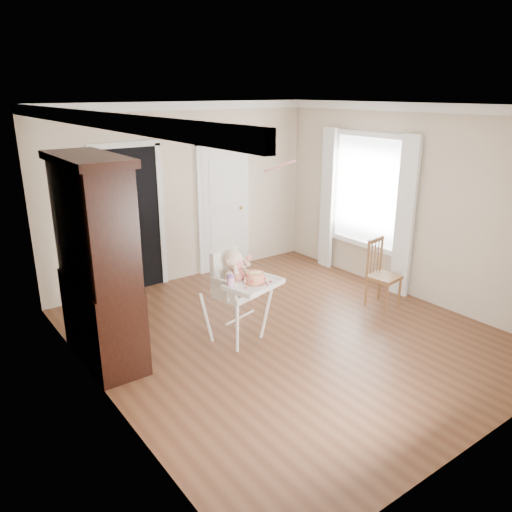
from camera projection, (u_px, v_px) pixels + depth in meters
floor at (286, 334)px, 6.14m from camera, size 5.00×5.00×0.00m
ceiling at (291, 105)px, 5.29m from camera, size 5.00×5.00×0.00m
wall_back at (184, 194)px, 7.63m from camera, size 4.50×0.00×4.50m
wall_left at (95, 267)px, 4.45m from camera, size 0.00×5.00×5.00m
wall_right at (412, 203)px, 6.98m from camera, size 0.00×5.00×5.00m
crown_molding at (291, 111)px, 5.31m from camera, size 4.50×5.00×0.12m
doorway at (130, 218)px, 7.19m from camera, size 1.06×0.05×2.22m
closet_door at (224, 209)px, 8.11m from camera, size 0.96×0.09×2.13m
window_right at (365, 199)px, 7.57m from camera, size 0.13×1.84×2.30m
high_chair at (236, 286)px, 5.79m from camera, size 0.81×0.93×1.12m
baby at (235, 272)px, 5.75m from camera, size 0.36×0.27×0.51m
cake at (255, 278)px, 5.62m from camera, size 0.28×0.28×0.13m
sippy_cup at (231, 281)px, 5.48m from camera, size 0.08×0.08×0.19m
china_cabinet at (98, 263)px, 5.24m from camera, size 0.60×1.34×2.26m
dining_chair at (382, 275)px, 6.86m from camera, size 0.43×0.43×0.94m
streamer at (249, 147)px, 5.19m from camera, size 0.13×0.48×0.15m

